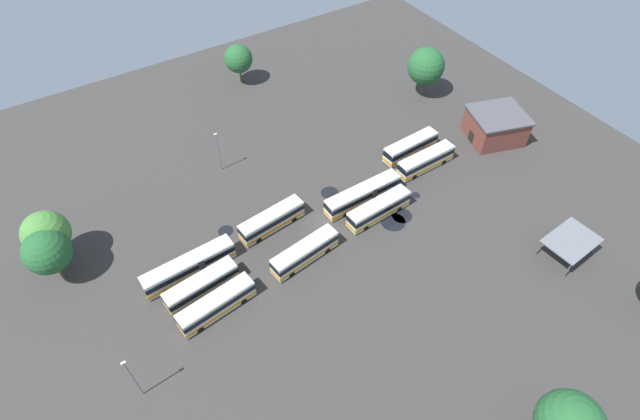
{
  "coord_description": "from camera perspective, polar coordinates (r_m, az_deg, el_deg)",
  "views": [
    {
      "loc": [
        29.15,
        44.29,
        61.04
      ],
      "look_at": [
        0.19,
        -1.68,
        1.48
      ],
      "focal_mm": 27.7,
      "sensor_mm": 36.0,
      "label": 1
    }
  ],
  "objects": [
    {
      "name": "ground_plane",
      "position": [
        80.86,
        0.75,
        -1.4
      ],
      "size": [
        122.84,
        122.84,
        0.0
      ],
      "primitive_type": "plane",
      "color": "#383533"
    },
    {
      "name": "bus_row0_slot0",
      "position": [
        93.1,
        10.42,
        7.21
      ],
      "size": [
        11.37,
        3.17,
        3.4
      ],
      "color": "silver",
      "rests_on": "ground_plane"
    },
    {
      "name": "bus_row0_slot1",
      "position": [
        90.76,
        12.12,
        5.63
      ],
      "size": [
        11.5,
        2.88,
        3.4
      ],
      "color": "silver",
      "rests_on": "ground_plane"
    },
    {
      "name": "bus_row1_slot1",
      "position": [
        82.95,
        4.99,
        1.83
      ],
      "size": [
        14.17,
        2.82,
        3.4
      ],
      "color": "silver",
      "rests_on": "ground_plane"
    },
    {
      "name": "bus_row1_slot2",
      "position": [
        80.95,
        6.79,
        0.15
      ],
      "size": [
        11.68,
        3.26,
        3.4
      ],
      "color": "silver",
      "rests_on": "ground_plane"
    },
    {
      "name": "bus_row2_slot0",
      "position": [
        79.11,
        -5.6,
        -1.17
      ],
      "size": [
        11.45,
        3.85,
        3.4
      ],
      "color": "silver",
      "rests_on": "ground_plane"
    },
    {
      "name": "bus_row2_slot2",
      "position": [
        74.68,
        -1.77,
        -4.9
      ],
      "size": [
        11.52,
        4.04,
        3.4
      ],
      "color": "silver",
      "rests_on": "ground_plane"
    },
    {
      "name": "bus_row3_slot0",
      "position": [
        75.62,
        -14.86,
        -6.27
      ],
      "size": [
        14.24,
        3.28,
        3.4
      ],
      "color": "silver",
      "rests_on": "ground_plane"
    },
    {
      "name": "bus_row3_slot1",
      "position": [
        73.15,
        -13.54,
        -8.49
      ],
      "size": [
        11.18,
        3.77,
        3.4
      ],
      "color": "silver",
      "rests_on": "ground_plane"
    },
    {
      "name": "bus_row3_slot2",
      "position": [
        70.96,
        -11.87,
        -10.63
      ],
      "size": [
        11.62,
        4.02,
        3.4
      ],
      "color": "silver",
      "rests_on": "ground_plane"
    },
    {
      "name": "depot_building",
      "position": [
        100.45,
        19.63,
        9.14
      ],
      "size": [
        12.17,
        11.59,
        5.55
      ],
      "color": "brown",
      "rests_on": "ground_plane"
    },
    {
      "name": "maintenance_shelter",
      "position": [
        83.21,
        27.07,
        -3.19
      ],
      "size": [
        8.39,
        6.34,
        3.46
      ],
      "color": "slate",
      "rests_on": "ground_plane"
    },
    {
      "name": "lamp_post_by_building",
      "position": [
        88.51,
        -11.64,
        6.77
      ],
      "size": [
        0.56,
        0.28,
        8.13
      ],
      "color": "slate",
      "rests_on": "ground_plane"
    },
    {
      "name": "lamp_post_mid_lot",
      "position": [
        65.25,
        -20.81,
        -17.63
      ],
      "size": [
        0.56,
        0.28,
        8.72
      ],
      "color": "slate",
      "rests_on": "ground_plane"
    },
    {
      "name": "tree_south_edge",
      "position": [
        106.61,
        12.14,
        15.95
      ],
      "size": [
        7.56,
        7.56,
        10.54
      ],
      "color": "brown",
      "rests_on": "ground_plane"
    },
    {
      "name": "tree_north_edge",
      "position": [
        81.28,
        -29.08,
        -2.39
      ],
      "size": [
        6.77,
        6.77,
        9.73
      ],
      "color": "brown",
      "rests_on": "ground_plane"
    },
    {
      "name": "tree_northeast",
      "position": [
        110.0,
        -9.41,
        16.86
      ],
      "size": [
        5.96,
        5.96,
        8.8
      ],
      "color": "brown",
      "rests_on": "ground_plane"
    },
    {
      "name": "tree_west_edge",
      "position": [
        79.19,
        -29.0,
        -4.23
      ],
      "size": [
        6.62,
        6.62,
        9.39
      ],
      "color": "brown",
      "rests_on": "ground_plane"
    },
    {
      "name": "puddle_near_shelter",
      "position": [
        86.58,
        11.01,
        1.69
      ],
      "size": [
        1.51,
        1.51,
        0.01
      ],
      "primitive_type": "cylinder",
      "color": "black",
      "rests_on": "ground_plane"
    },
    {
      "name": "puddle_back_corner",
      "position": [
        85.41,
        1.14,
        2.0
      ],
      "size": [
        3.11,
        3.11,
        0.01
      ],
      "primitive_type": "cylinder",
      "color": "black",
      "rests_on": "ground_plane"
    },
    {
      "name": "puddle_between_rows",
      "position": [
        82.9,
        9.45,
        -0.65
      ],
      "size": [
        3.39,
        3.39,
        0.01
      ],
      "primitive_type": "cylinder",
      "color": "black",
      "rests_on": "ground_plane"
    },
    {
      "name": "puddle_front_lane",
      "position": [
        81.76,
        8.44,
        -1.36
      ],
      "size": [
        4.13,
        4.13,
        0.01
      ],
      "primitive_type": "cylinder",
      "color": "black",
      "rests_on": "ground_plane"
    },
    {
      "name": "puddle_centre_drain",
      "position": [
        81.04,
        -10.83,
        -2.4
      ],
      "size": [
        2.48,
        2.48,
        0.01
      ],
      "primitive_type": "cylinder",
      "color": "black",
      "rests_on": "ground_plane"
    }
  ]
}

